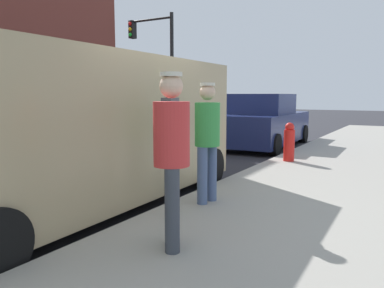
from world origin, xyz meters
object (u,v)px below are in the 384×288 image
at_px(pedestrian_in_green, 207,135).
at_px(traffic_light_corner, 156,53).
at_px(pedestrian_in_red, 172,150).
at_px(parked_van, 86,128).
at_px(fire_hydrant, 289,142).
at_px(parked_sedan_ahead, 263,123).
at_px(parking_meter_near, 170,131).

height_order(pedestrian_in_green, traffic_light_corner, traffic_light_corner).
relative_size(pedestrian_in_red, pedestrian_in_green, 1.03).
bearing_deg(traffic_light_corner, pedestrian_in_green, -51.01).
xyz_separation_m(parked_van, traffic_light_corner, (-6.34, 10.46, 2.36)).
height_order(pedestrian_in_green, parked_van, parked_van).
bearing_deg(fire_hydrant, parked_sedan_ahead, 119.42).
relative_size(parking_meter_near, parked_van, 0.29).
xyz_separation_m(pedestrian_in_red, parked_van, (-2.06, 0.91, 0.05)).
distance_m(parking_meter_near, pedestrian_in_green, 0.76).
bearing_deg(parking_meter_near, traffic_light_corner, 126.62).
xyz_separation_m(pedestrian_in_red, pedestrian_in_green, (-0.46, 1.56, -0.03)).
bearing_deg(pedestrian_in_red, pedestrian_in_green, 106.57).
relative_size(pedestrian_in_red, parked_sedan_ahead, 0.37).
distance_m(pedestrian_in_green, traffic_light_corner, 12.85).
distance_m(pedestrian_in_green, parked_sedan_ahead, 7.10).
xyz_separation_m(parking_meter_near, parked_van, (-1.50, 0.09, -0.03)).
height_order(parked_van, fire_hydrant, parked_van).
height_order(parking_meter_near, fire_hydrant, parking_meter_near).
bearing_deg(pedestrian_in_green, pedestrian_in_red, -73.43).
height_order(parking_meter_near, parked_sedan_ahead, parking_meter_near).
xyz_separation_m(traffic_light_corner, fire_hydrant, (7.94, -5.97, -2.95)).
xyz_separation_m(parked_sedan_ahead, fire_hydrant, (1.72, -3.05, -0.18)).
relative_size(pedestrian_in_red, fire_hydrant, 1.94).
bearing_deg(pedestrian_in_red, parked_van, 156.23).
relative_size(pedestrian_in_green, traffic_light_corner, 0.31).
distance_m(parking_meter_near, parked_van, 1.50).
distance_m(traffic_light_corner, fire_hydrant, 10.37).
xyz_separation_m(parking_meter_near, pedestrian_in_green, (0.10, 0.74, -0.11)).
bearing_deg(pedestrian_in_red, fire_hydrant, 94.90).
bearing_deg(pedestrian_in_green, parked_van, -157.81).
bearing_deg(pedestrian_in_green, traffic_light_corner, 128.99).
relative_size(parking_meter_near, fire_hydrant, 1.77).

